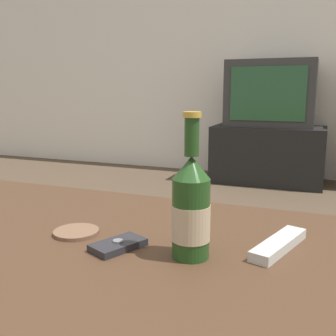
% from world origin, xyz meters
% --- Properties ---
extents(back_wall, '(8.00, 0.05, 2.60)m').
position_xyz_m(back_wall, '(0.00, 3.02, 1.30)').
color(back_wall, silver).
rests_on(back_wall, ground_plane).
extents(coffee_table, '(1.15, 0.81, 0.46)m').
position_xyz_m(coffee_table, '(0.00, 0.00, 0.40)').
color(coffee_table, '#422B1C').
rests_on(coffee_table, ground_plane).
extents(tv_stand, '(0.90, 0.47, 0.47)m').
position_xyz_m(tv_stand, '(0.03, 2.72, 0.24)').
color(tv_stand, black).
rests_on(tv_stand, ground_plane).
extents(television, '(0.70, 0.38, 0.53)m').
position_xyz_m(television, '(0.03, 2.71, 0.74)').
color(television, '#2D2D2D').
rests_on(television, tv_stand).
extents(beer_bottle, '(0.07, 0.07, 0.27)m').
position_xyz_m(beer_bottle, '(0.24, 0.05, 0.55)').
color(beer_bottle, '#1E4219').
rests_on(beer_bottle, coffee_table).
extents(cell_phone, '(0.10, 0.12, 0.02)m').
position_xyz_m(cell_phone, '(0.10, 0.03, 0.47)').
color(cell_phone, '#232328').
rests_on(cell_phone, coffee_table).
extents(remote_control, '(0.09, 0.19, 0.02)m').
position_xyz_m(remote_control, '(0.39, 0.14, 0.47)').
color(remote_control, beige).
rests_on(remote_control, coffee_table).
extents(coaster, '(0.10, 0.10, 0.01)m').
position_xyz_m(coaster, '(-0.03, 0.07, 0.46)').
color(coaster, brown).
rests_on(coaster, coffee_table).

